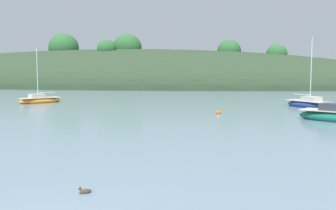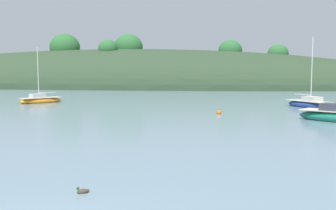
{
  "view_description": "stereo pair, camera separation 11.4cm",
  "coord_description": "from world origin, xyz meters",
  "views": [
    {
      "loc": [
        4.27,
        -6.09,
        3.55
      ],
      "look_at": [
        0.0,
        20.0,
        1.2
      ],
      "focal_mm": 38.52,
      "sensor_mm": 36.0,
      "label": 1
    },
    {
      "loc": [
        4.39,
        -6.07,
        3.55
      ],
      "look_at": [
        0.0,
        20.0,
        1.2
      ],
      "focal_mm": 38.52,
      "sensor_mm": 36.0,
      "label": 2
    }
  ],
  "objects": [
    {
      "name": "sailboat_black_sloop",
      "position": [
        12.66,
        33.1,
        0.35
      ],
      "size": [
        4.59,
        5.65,
        7.43
      ],
      "color": "navy",
      "rests_on": "ground"
    },
    {
      "name": "duck_trailing",
      "position": [
        0.16,
        3.77,
        0.05
      ],
      "size": [
        0.4,
        0.32,
        0.24
      ],
      "color": "#473828",
      "rests_on": "ground"
    },
    {
      "name": "far_shoreline_hill",
      "position": [
        -24.95,
        82.09,
        0.1
      ],
      "size": [
        150.0,
        36.0,
        23.11
      ],
      "color": "#2D422B",
      "rests_on": "ground"
    },
    {
      "name": "mooring_buoy_outer",
      "position": [
        3.59,
        25.4,
        0.12
      ],
      "size": [
        0.44,
        0.44,
        0.54
      ],
      "color": "orange",
      "rests_on": "ground"
    },
    {
      "name": "sailboat_yellow_far",
      "position": [
        -17.82,
        33.83,
        0.33
      ],
      "size": [
        4.44,
        5.16,
        6.78
      ],
      "color": "orange",
      "rests_on": "ground"
    }
  ]
}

